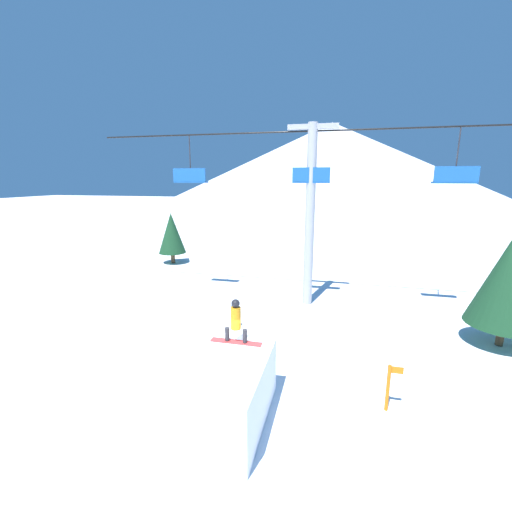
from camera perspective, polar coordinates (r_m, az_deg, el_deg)
The scene contains 9 objects.
ground_plane at distance 10.93m, azimuth -3.92°, elevation -23.27°, with size 220.00×220.00×0.00m, color white.
mountain_ridge at distance 94.40m, azimuth 12.32°, elevation 14.75°, with size 89.62×89.62×20.49m.
snow_ramp at distance 9.90m, azimuth -6.88°, elevation -21.42°, with size 2.71×3.41×1.75m.
snowboarder at distance 10.03m, azimuth -3.38°, elevation -10.84°, with size 1.53×0.29×1.33m.
chairlift at distance 17.30m, azimuth 9.05°, elevation 8.89°, with size 22.33×0.47×9.03m.
pine_tree_near at distance 16.12m, azimuth 36.64°, elevation -3.07°, with size 2.74×2.74×4.58m.
pine_tree_far at distance 27.06m, azimuth -13.89°, elevation 3.73°, with size 2.07×2.07×3.93m.
trail_marker at distance 10.87m, azimuth 21.24°, elevation -19.60°, with size 0.41×0.10×1.40m.
distant_skier at distance 15.11m, azimuth -3.73°, elevation -9.68°, with size 0.24×0.24×1.23m.
Camera 1 is at (2.74, -8.41, 6.41)m, focal length 24.00 mm.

